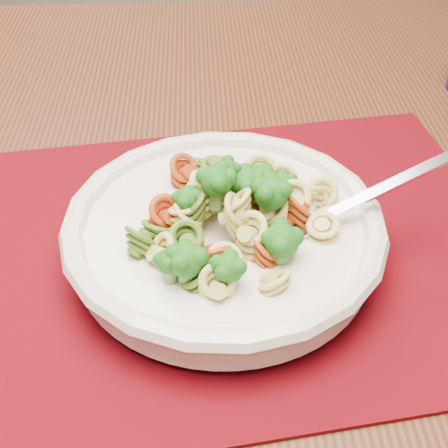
# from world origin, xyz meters

# --- Properties ---
(dining_table) EXTENTS (1.60, 1.22, 0.70)m
(dining_table) POSITION_xyz_m (0.17, -0.03, 0.61)
(dining_table) COLOR #572E18
(dining_table) RESTS_ON ground
(placemat) EXTENTS (0.60, 0.53, 0.00)m
(placemat) POSITION_xyz_m (0.20, -0.16, 0.71)
(placemat) COLOR #5C0308
(placemat) RESTS_ON dining_table
(pasta_bowl) EXTENTS (0.27, 0.27, 0.05)m
(pasta_bowl) POSITION_xyz_m (0.19, -0.18, 0.74)
(pasta_bowl) COLOR white
(pasta_bowl) RESTS_ON placemat
(pasta_broccoli_heap) EXTENTS (0.23, 0.23, 0.06)m
(pasta_broccoli_heap) POSITION_xyz_m (0.19, -0.18, 0.75)
(pasta_broccoli_heap) COLOR tan
(pasta_broccoli_heap) RESTS_ON pasta_bowl
(fork) EXTENTS (0.17, 0.11, 0.08)m
(fork) POSITION_xyz_m (0.26, -0.18, 0.75)
(fork) COLOR silver
(fork) RESTS_ON pasta_bowl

